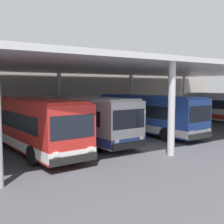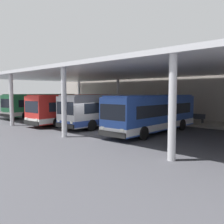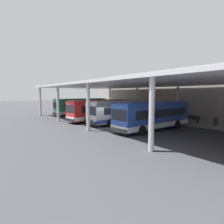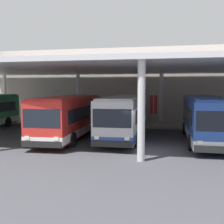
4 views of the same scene
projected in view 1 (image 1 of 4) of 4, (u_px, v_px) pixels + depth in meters
name	position (u px, v px, depth m)	size (l,w,h in m)	color
ground_plane	(142.00, 147.00, 18.00)	(200.00, 200.00, 0.00)	#3D3D42
platform_kerb	(67.00, 125.00, 27.77)	(42.00, 4.50, 0.18)	gray
station_building_facade	(54.00, 85.00, 30.11)	(48.00, 1.60, 8.19)	#ADA399
canopy_shelter	(99.00, 69.00, 22.09)	(40.00, 17.00, 5.55)	silver
bus_second_bay	(32.00, 123.00, 17.04)	(3.17, 10.66, 3.17)	red
bus_middle_bay	(83.00, 118.00, 20.09)	(3.04, 10.63, 3.17)	#B7B7BC
bus_far_bay	(147.00, 114.00, 23.11)	(3.03, 10.63, 3.17)	#284CA8
bench_waiting	(100.00, 117.00, 29.86)	(1.80, 0.45, 0.92)	#383D47
trash_bin	(127.00, 115.00, 31.28)	(0.52, 0.52, 0.98)	#33383D
banner_sign	(65.00, 107.00, 26.62)	(0.70, 0.12, 3.20)	#B2B2B7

